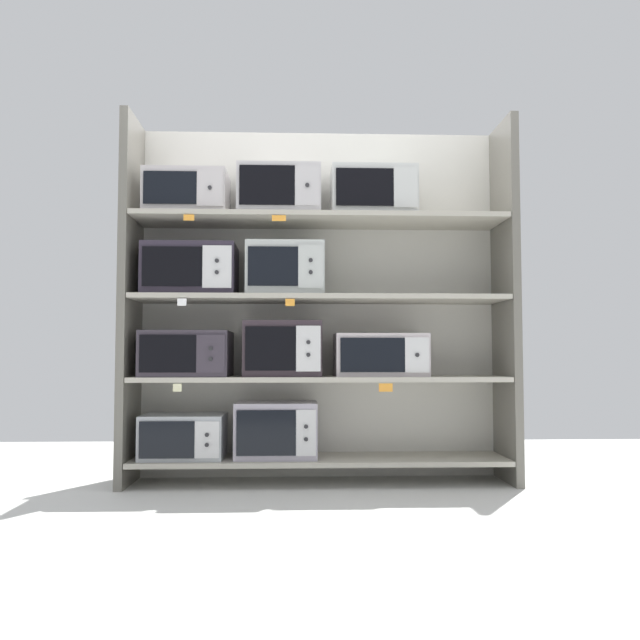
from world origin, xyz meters
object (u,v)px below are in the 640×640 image
(microwave_1, at_px, (276,430))
(microwave_9, at_px, (373,194))
(microwave_4, at_px, (380,355))
(microwave_8, at_px, (280,194))
(microwave_2, at_px, (187,354))
(microwave_0, at_px, (184,436))
(microwave_3, at_px, (283,349))
(microwave_6, at_px, (285,270))
(microwave_5, at_px, (191,271))
(microwave_7, at_px, (187,195))

(microwave_1, distance_m, microwave_9, 1.58)
(microwave_4, bearing_deg, microwave_8, -179.99)
(microwave_2, distance_m, microwave_9, 1.52)
(microwave_0, distance_m, microwave_3, 0.80)
(microwave_0, relative_size, microwave_1, 1.00)
(microwave_1, height_order, microwave_2, microwave_2)
(microwave_2, bearing_deg, microwave_4, 0.00)
(microwave_2, relative_size, microwave_6, 1.10)
(microwave_0, height_order, microwave_1, microwave_1)
(microwave_2, xyz_separation_m, microwave_5, (0.02, 0.00, 0.51))
(microwave_7, bearing_deg, microwave_5, -0.23)
(microwave_8, bearing_deg, microwave_3, 0.29)
(microwave_1, relative_size, microwave_5, 0.89)
(microwave_9, bearing_deg, microwave_2, -179.99)
(microwave_3, xyz_separation_m, microwave_5, (-0.57, 0.00, 0.48))
(microwave_0, height_order, microwave_9, microwave_9)
(microwave_9, bearing_deg, microwave_3, -179.99)
(microwave_7, xyz_separation_m, microwave_9, (1.15, -0.00, 0.02))
(microwave_2, height_order, microwave_5, microwave_5)
(microwave_6, bearing_deg, microwave_8, -179.53)
(microwave_2, height_order, microwave_8, microwave_8)
(microwave_5, bearing_deg, microwave_3, -0.01)
(microwave_6, bearing_deg, microwave_0, -179.97)
(microwave_6, xyz_separation_m, microwave_7, (-0.61, 0.00, 0.47))
(microwave_1, relative_size, microwave_9, 0.94)
(microwave_1, xyz_separation_m, microwave_2, (-0.54, 0.00, 0.46))
(microwave_0, height_order, microwave_4, microwave_4)
(microwave_2, distance_m, microwave_8, 1.14)
(microwave_0, distance_m, microwave_2, 0.50)
(microwave_7, height_order, microwave_8, microwave_8)
(microwave_8, relative_size, microwave_9, 0.96)
(microwave_3, bearing_deg, microwave_2, -179.99)
(microwave_8, bearing_deg, microwave_1, -179.99)
(microwave_4, height_order, microwave_6, microwave_6)
(microwave_7, bearing_deg, microwave_3, -0.02)
(microwave_5, relative_size, microwave_6, 1.17)
(microwave_4, bearing_deg, microwave_2, -180.00)
(microwave_2, relative_size, microwave_9, 1.00)
(microwave_1, height_order, microwave_4, microwave_4)
(microwave_3, xyz_separation_m, microwave_6, (0.01, 0.00, 0.49))
(microwave_0, bearing_deg, microwave_1, 0.01)
(microwave_2, bearing_deg, microwave_7, 178.63)
(microwave_0, height_order, microwave_8, microwave_8)
(microwave_6, xyz_separation_m, microwave_9, (0.55, -0.00, 0.48))
(microwave_4, xyz_separation_m, microwave_7, (-1.19, 0.00, 0.99))
(microwave_2, bearing_deg, microwave_0, -179.65)
(microwave_4, distance_m, microwave_5, 1.28)
(microwave_1, height_order, microwave_3, microwave_3)
(microwave_1, relative_size, microwave_2, 0.94)
(microwave_3, relative_size, microwave_5, 0.85)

